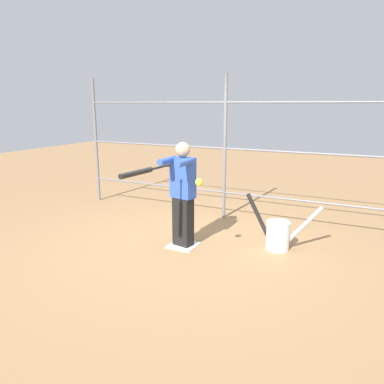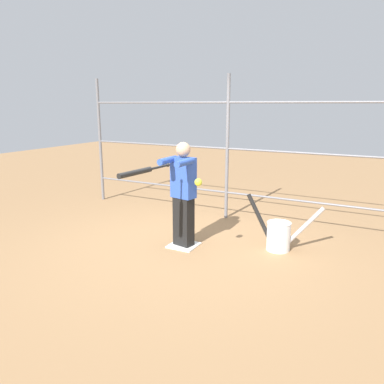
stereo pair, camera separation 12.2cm
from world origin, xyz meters
name	(u,v)px [view 1 (the left image)]	position (x,y,z in m)	size (l,w,h in m)	color
ground_plane	(183,246)	(0.00, 0.00, 0.00)	(24.00, 24.00, 0.00)	#9E754C
home_plate	(183,245)	(0.00, 0.00, 0.01)	(0.40, 0.40, 0.02)	white
fence_backstop	(225,148)	(0.00, -1.60, 1.28)	(5.90, 0.06, 2.55)	slate
batter	(182,192)	(0.00, 0.02, 0.83)	(0.39, 0.57, 1.53)	black
baseball_bat_swinging	(141,172)	(0.07, 0.95, 1.26)	(0.16, 0.91, 0.07)	black
softball_in_flight	(199,182)	(-0.47, 0.46, 1.09)	(0.10, 0.10, 0.10)	yellow
bat_bucket	(278,234)	(-1.28, -0.50, 0.23)	(1.06, 0.42, 0.80)	white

